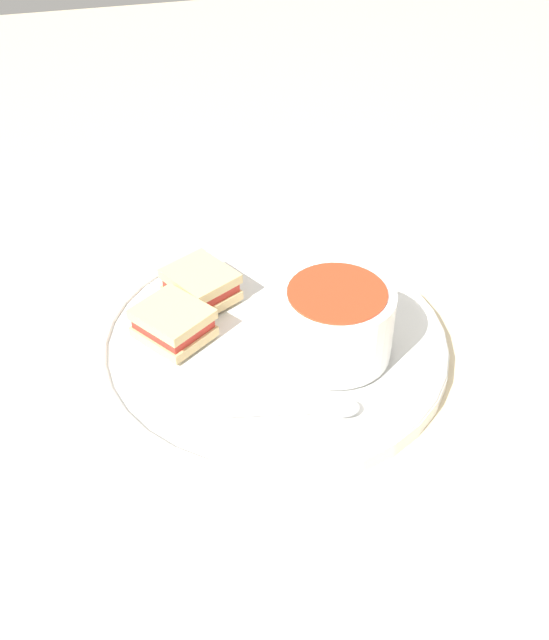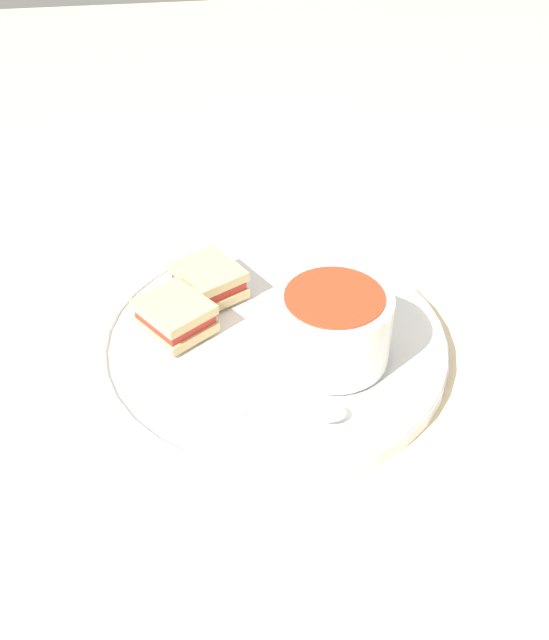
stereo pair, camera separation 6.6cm
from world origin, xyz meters
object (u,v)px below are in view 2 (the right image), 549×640
at_px(soup_bowl, 333,326).
at_px(sandwich_half_near, 209,280).
at_px(sandwich_half_far, 175,316).
at_px(spoon, 316,412).

xyz_separation_m(soup_bowl, sandwich_half_near, (0.12, 0.11, -0.02)).
xyz_separation_m(soup_bowl, sandwich_half_far, (0.06, 0.15, -0.02)).
xyz_separation_m(sandwich_half_near, sandwich_half_far, (-0.06, 0.04, 0.00)).
height_order(soup_bowl, sandwich_half_far, soup_bowl).
xyz_separation_m(soup_bowl, spoon, (-0.08, 0.03, -0.03)).
distance_m(sandwich_half_near, sandwich_half_far, 0.07).
relative_size(soup_bowl, sandwich_half_near, 1.26).
height_order(soup_bowl, spoon, soup_bowl).
bearing_deg(sandwich_half_far, soup_bowl, -112.61).
height_order(spoon, sandwich_half_near, sandwich_half_near).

